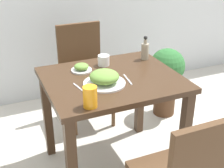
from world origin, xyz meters
The scene contains 11 objects.
ground_plane centered at (0.00, 0.00, 0.00)m, with size 16.00×16.00×0.00m, color beige.
dining_table centered at (0.00, 0.00, 0.61)m, with size 0.89×0.75×0.73m.
chair_far centered at (0.04, 0.74, 0.50)m, with size 0.42×0.42×0.89m.
food_plate centered at (-0.09, -0.08, 0.77)m, with size 0.27×0.27×0.09m.
side_plate centered at (-0.15, 0.18, 0.76)m, with size 0.14×0.14×0.06m.
drink_cup centered at (0.03, 0.22, 0.77)m, with size 0.08×0.08×0.08m.
juice_glass centered at (-0.26, -0.31, 0.79)m, with size 0.08×0.08×0.12m.
sauce_bottle centered at (0.36, 0.21, 0.80)m, with size 0.06×0.06×0.18m.
fork_utensil centered at (-0.25, -0.08, 0.74)m, with size 0.04×0.17×0.00m.
spoon_utensil centered at (0.08, -0.08, 0.74)m, with size 0.03×0.16×0.00m.
potted_plant_right centered at (0.77, 0.50, 0.41)m, with size 0.33×0.33×0.66m.
Camera 1 is at (-0.74, -1.73, 1.60)m, focal length 50.00 mm.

